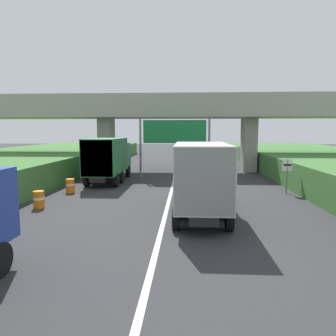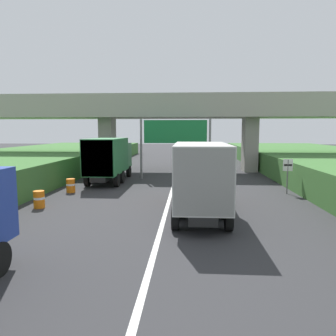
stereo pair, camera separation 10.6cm
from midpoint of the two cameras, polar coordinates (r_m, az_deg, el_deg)
name	(u,v)px [view 1 (the left image)]	position (r m, az deg, el deg)	size (l,w,h in m)	color
lane_centre_stripe	(174,181)	(25.50, 0.98, -2.29)	(0.20, 92.90, 0.01)	white
overpass_bridge	(177,115)	(31.84, 1.51, 9.63)	(40.00, 4.80, 7.50)	#9E998E
overhead_highway_sign	(175,135)	(26.14, 1.08, 5.96)	(5.88, 0.18, 5.00)	slate
speed_limit_sign	(287,171)	(21.40, 20.62, -0.48)	(0.60, 0.08, 2.23)	slate
truck_orange	(201,175)	(14.86, 5.71, -1.29)	(2.44, 7.30, 3.44)	black
truck_green	(109,157)	(25.14, -10.77, 1.89)	(2.44, 7.30, 3.44)	black
car_black	(194,156)	(40.68, 4.63, 2.26)	(1.86, 4.10, 1.72)	black
construction_barrel_3	(39,199)	(17.77, -22.50, -5.27)	(0.57, 0.57, 0.90)	orange
construction_barrel_4	(70,186)	(21.52, -17.42, -3.06)	(0.57, 0.57, 0.90)	orange
construction_barrel_5	(90,176)	(25.43, -14.13, -1.49)	(0.57, 0.57, 0.90)	orange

